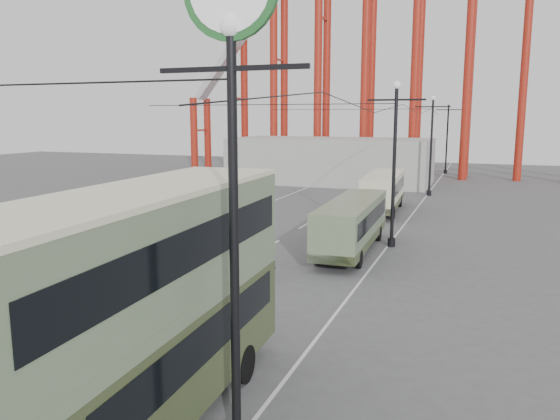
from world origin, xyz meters
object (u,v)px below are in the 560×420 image
at_px(single_decker_green, 352,223).
at_px(single_decker_cream, 383,190).
at_px(lamp_post_near, 232,91).
at_px(double_decker_bus, 142,301).
at_px(pedestrian, 270,263).

bearing_deg(single_decker_green, single_decker_cream, 90.89).
xyz_separation_m(lamp_post_near, double_decker_bus, (-2.34, 0.04, -4.61)).
bearing_deg(double_decker_bus, single_decker_green, 86.36).
bearing_deg(single_decker_cream, single_decker_green, -90.41).
height_order(lamp_post_near, single_decker_cream, lamp_post_near).
relative_size(lamp_post_near, pedestrian, 6.99).
height_order(single_decker_cream, pedestrian, single_decker_cream).
height_order(single_decker_green, pedestrian, single_decker_green).
bearing_deg(double_decker_bus, single_decker_cream, 88.02).
distance_m(double_decker_bus, single_decker_green, 19.18).
distance_m(single_decker_green, single_decker_cream, 13.51).
bearing_deg(pedestrian, single_decker_green, -150.63).
relative_size(double_decker_bus, single_decker_green, 1.08).
height_order(double_decker_bus, single_decker_cream, double_decker_bus).
distance_m(lamp_post_near, double_decker_bus, 5.17).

